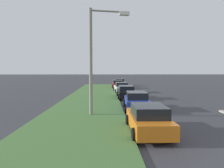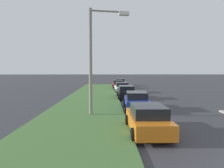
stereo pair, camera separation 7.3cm
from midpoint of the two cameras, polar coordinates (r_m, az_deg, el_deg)
The scene contains 8 objects.
grass_median at distance 16.13m, azimuth -7.74°, elevation -7.57°, with size 60.00×6.00×0.12m, color #477238.
parked_car_orange at distance 10.94m, azimuth 9.80°, elevation -9.58°, with size 4.32×2.05×1.47m.
parked_car_blue at distance 17.22m, azimuth 6.65°, elevation -4.62°, with size 4.37×2.16×1.47m.
parked_car_black at distance 23.73m, azimuth 3.80°, elevation -2.27°, with size 4.30×2.02×1.47m.
parked_car_white at distance 30.15m, azimuth 2.51°, elevation -0.96°, with size 4.40×2.22×1.47m.
parked_car_red at distance 36.84m, azimuth 1.57°, elevation -0.08°, with size 4.30×2.02×1.47m.
parked_car_green at distance 42.80m, azimuth 2.08°, elevation 0.47°, with size 4.35×2.11×1.47m.
streetlight at distance 14.61m, azimuth -4.67°, elevation 8.32°, with size 0.75×2.86×7.50m.
Camera 1 is at (-5.71, 5.81, 3.25)m, focal length 33.05 mm.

